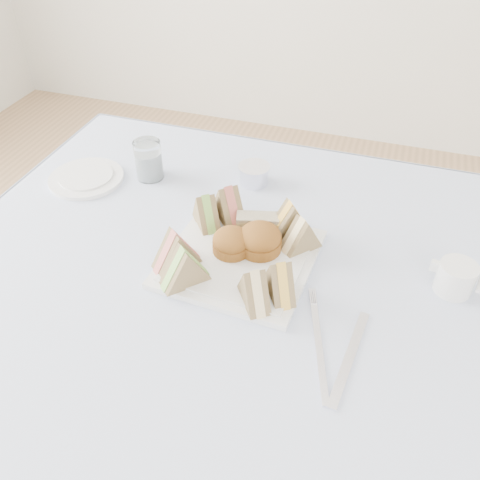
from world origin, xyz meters
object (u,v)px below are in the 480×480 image
(table, at_px, (213,397))
(serving_plate, at_px, (240,258))
(creamer_jug, at_px, (456,278))
(water_glass, at_px, (149,160))

(table, distance_m, serving_plate, 0.39)
(serving_plate, relative_size, creamer_jug, 4.08)
(table, xyz_separation_m, water_glass, (-0.24, 0.27, 0.42))
(serving_plate, bearing_deg, water_glass, 147.35)
(creamer_jug, bearing_deg, table, -154.84)
(serving_plate, xyz_separation_m, water_glass, (-0.28, 0.21, 0.04))
(serving_plate, bearing_deg, creamer_jug, 10.26)
(serving_plate, distance_m, water_glass, 0.35)
(water_glass, xyz_separation_m, creamer_jug, (0.65, -0.16, -0.02))
(water_glass, height_order, creamer_jug, water_glass)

